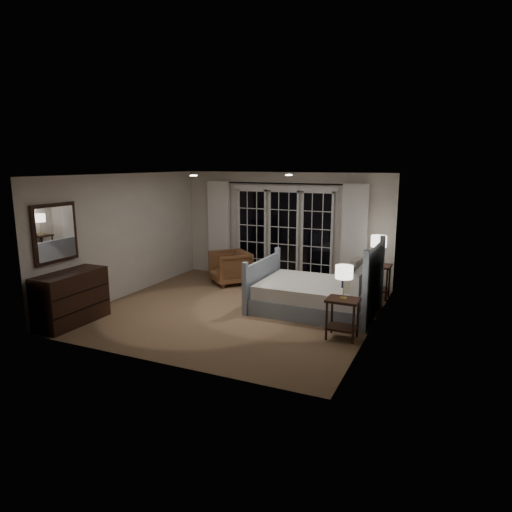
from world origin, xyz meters
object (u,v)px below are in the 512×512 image
at_px(nightstand_left, 343,312).
at_px(lamp_right, 379,242).
at_px(nightstand_right, 377,276).
at_px(bed, 318,294).
at_px(lamp_left, 344,273).
at_px(armchair, 230,267).
at_px(dresser, 71,298).

relative_size(nightstand_left, lamp_right, 1.09).
bearing_deg(nightstand_right, bed, -123.52).
bearing_deg(lamp_left, nightstand_left, -165.96).
distance_m(nightstand_left, lamp_left, 0.64).
bearing_deg(lamp_right, nightstand_right, -116.57).
height_order(nightstand_left, armchair, armchair).
height_order(nightstand_left, lamp_left, lamp_left).
relative_size(nightstand_right, lamp_left, 1.32).
distance_m(nightstand_right, lamp_left, 2.51).
xyz_separation_m(lamp_right, dresser, (-4.49, -3.66, -0.72)).
bearing_deg(nightstand_right, armchair, -176.35).
xyz_separation_m(nightstand_right, armchair, (-3.23, -0.21, -0.09)).
xyz_separation_m(nightstand_left, lamp_right, (0.10, 2.43, 0.74)).
distance_m(bed, armchair, 2.62).
xyz_separation_m(nightstand_left, dresser, (-4.39, -1.23, 0.02)).
bearing_deg(dresser, nightstand_right, 39.18).
xyz_separation_m(bed, lamp_right, (0.84, 1.27, 0.85)).
bearing_deg(bed, dresser, -146.79).
relative_size(lamp_left, lamp_right, 0.89).
relative_size(bed, nightstand_left, 3.38).
distance_m(bed, dresser, 4.36).
bearing_deg(nightstand_left, lamp_right, 87.55).
bearing_deg(dresser, nightstand_left, 15.64).
height_order(lamp_left, lamp_right, lamp_right).
height_order(bed, dresser, bed).
bearing_deg(armchair, lamp_right, 45.65).
xyz_separation_m(bed, nightstand_right, (0.84, 1.27, 0.14)).
relative_size(nightstand_left, nightstand_right, 0.93).
height_order(lamp_right, armchair, lamp_right).
distance_m(bed, nightstand_left, 1.38).
bearing_deg(lamp_right, bed, -123.52).
bearing_deg(armchair, dresser, -68.00).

